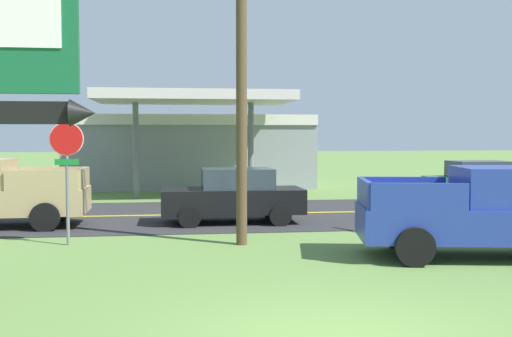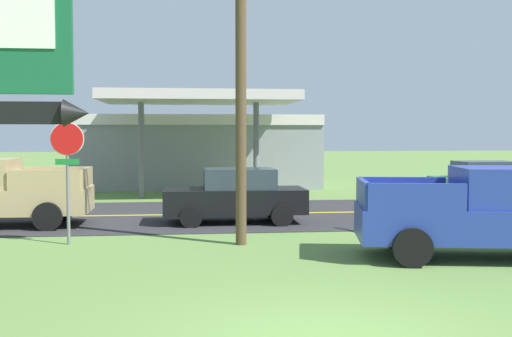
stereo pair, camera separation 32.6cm
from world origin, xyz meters
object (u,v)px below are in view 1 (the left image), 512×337
(utility_pole, at_px, (241,47))
(gas_station, at_px, (190,148))
(car_green_near_lane, at_px, (481,182))
(car_black_mid_lane, at_px, (234,195))
(stop_sign, at_px, (67,161))
(pickup_blue_parked_on_lawn, at_px, (485,213))

(utility_pole, relative_size, gas_station, 0.74)
(gas_station, bearing_deg, car_green_near_lane, -40.81)
(car_green_near_lane, bearing_deg, car_black_mid_lane, -158.10)
(stop_sign, bearing_deg, utility_pole, -6.36)
(stop_sign, bearing_deg, gas_station, 78.41)
(car_green_near_lane, bearing_deg, gas_station, 139.19)
(stop_sign, xyz_separation_m, pickup_blue_parked_on_lawn, (9.14, -2.76, -1.06))
(utility_pole, xyz_separation_m, pickup_blue_parked_on_lawn, (5.00, -2.30, -3.76))
(utility_pole, xyz_separation_m, car_black_mid_lane, (0.16, 3.65, -3.89))
(gas_station, height_order, car_green_near_lane, gas_station)
(stop_sign, height_order, gas_station, gas_station)
(utility_pole, xyz_separation_m, car_green_near_lane, (10.12, 7.65, -3.89))
(stop_sign, distance_m, car_black_mid_lane, 5.49)
(stop_sign, relative_size, gas_station, 0.25)
(stop_sign, height_order, utility_pole, utility_pole)
(gas_station, xyz_separation_m, car_black_mid_lane, (0.90, -13.37, -1.11))
(stop_sign, relative_size, car_black_mid_lane, 0.70)
(gas_station, relative_size, pickup_blue_parked_on_lawn, 2.19)
(gas_station, height_order, car_black_mid_lane, gas_station)
(pickup_blue_parked_on_lawn, distance_m, car_black_mid_lane, 7.67)
(utility_pole, relative_size, pickup_blue_parked_on_lawn, 1.61)
(stop_sign, bearing_deg, car_black_mid_lane, 36.59)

